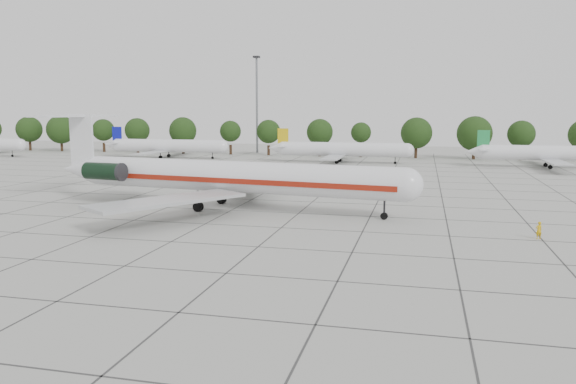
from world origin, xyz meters
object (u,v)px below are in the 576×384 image
Objects in this scene: ground_crew at (539,230)px; floodlight_mast at (257,99)px; bg_airliner_c at (342,150)px; main_airliner at (215,175)px; bg_airliner_d at (553,153)px; bg_airliner_b at (167,146)px.

floodlight_mast is at bearing -82.46° from ground_crew.
bg_airliner_c is 36.96m from floodlight_mast.
bg_airliner_d is at bearing 57.64° from main_airliner.
floodlight_mast is at bearing 138.30° from bg_airliner_c.
bg_airliner_d is at bearing -19.53° from floodlight_mast.
floodlight_mast is at bearing 110.81° from main_airliner.
main_airliner is 29.21× the size of ground_crew.
bg_airliner_b is at bearing 177.76° from bg_airliner_d.
ground_crew is at bearing -45.18° from bg_airliner_b.
ground_crew is 0.06× the size of bg_airliner_c.
ground_crew is 0.06× the size of bg_airliner_d.
bg_airliner_b is 84.59m from bg_airliner_d.
ground_crew is 68.57m from bg_airliner_d.
bg_airliner_b is 28.77m from floodlight_mast.
main_airliner is 85.74m from floodlight_mast.
main_airliner is at bearing -76.67° from floodlight_mast.
main_airliner is at bearing -96.37° from bg_airliner_c.
main_airliner reaches higher than bg_airliner_c.
main_airliner is 76.23m from bg_airliner_d.
floodlight_mast is (-26.25, 23.39, 11.37)m from bg_airliner_c.
bg_airliner_d is 1.11× the size of floodlight_mast.
bg_airliner_b is (-69.80, 70.24, 2.11)m from ground_crew.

